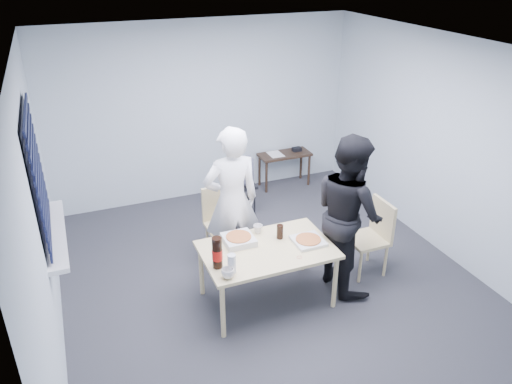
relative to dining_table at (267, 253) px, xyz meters
name	(u,v)px	position (x,y,z in m)	size (l,w,h in m)	color
room	(41,184)	(-2.03, 0.70, 0.84)	(5.00, 5.00, 5.00)	#303035
dining_table	(267,253)	(0.00, 0.00, 0.00)	(1.35, 0.86, 0.66)	beige
chair_far	(222,218)	(-0.15, 1.03, -0.08)	(0.42, 0.42, 0.89)	beige
chair_right	(374,232)	(1.36, 0.07, -0.08)	(0.42, 0.42, 0.89)	beige
person_white	(232,202)	(-0.14, 0.70, 0.29)	(0.65, 0.42, 1.77)	white
person_black	(348,213)	(0.94, -0.01, 0.29)	(0.86, 0.47, 1.77)	black
side_table	(285,158)	(1.40, 2.58, -0.13)	(0.82, 0.36, 0.54)	#332216
stool	(243,191)	(0.45, 1.93, -0.24)	(0.34, 0.34, 0.47)	black
backpack	(243,172)	(0.45, 1.92, 0.06)	(0.28, 0.20, 0.39)	slate
pizza_box_a	(239,239)	(-0.23, 0.22, 0.10)	(0.31, 0.31, 0.08)	silver
pizza_box_b	(308,241)	(0.45, -0.05, 0.08)	(0.31, 0.31, 0.04)	silver
mug_a	(228,273)	(-0.54, -0.33, 0.11)	(0.12, 0.12, 0.10)	silver
mug_b	(258,229)	(0.03, 0.33, 0.11)	(0.10, 0.10, 0.09)	silver
cola_glass	(280,232)	(0.20, 0.14, 0.14)	(0.07, 0.07, 0.16)	black
soda_bottle	(217,253)	(-0.58, -0.13, 0.22)	(0.10, 0.10, 0.33)	black
plastic_cups	(232,264)	(-0.48, -0.26, 0.16)	(0.08, 0.08, 0.19)	silver
rubber_band	(300,257)	(0.24, -0.28, 0.06)	(0.05, 0.05, 0.00)	red
papers	(275,154)	(1.25, 2.60, -0.05)	(0.21, 0.28, 0.00)	white
black_box	(297,149)	(1.62, 2.60, -0.02)	(0.14, 0.10, 0.06)	black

